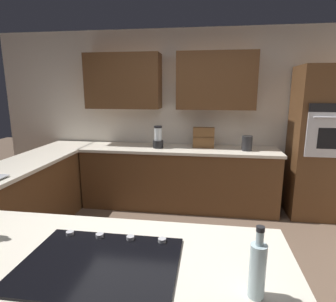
% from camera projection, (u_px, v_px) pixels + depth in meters
% --- Properties ---
extents(ground_plane, '(14.00, 14.00, 0.00)m').
position_uv_depth(ground_plane, '(169.00, 281.00, 2.60)').
color(ground_plane, brown).
extents(wall_back, '(6.00, 0.44, 2.60)m').
position_uv_depth(wall_back, '(183.00, 108.00, 4.27)').
color(wall_back, silver).
rests_on(wall_back, ground).
extents(lower_cabinets_back, '(2.80, 0.60, 0.86)m').
position_uv_depth(lower_cabinets_back, '(179.00, 179.00, 4.19)').
color(lower_cabinets_back, brown).
rests_on(lower_cabinets_back, ground).
extents(countertop_back, '(2.84, 0.64, 0.04)m').
position_uv_depth(countertop_back, '(179.00, 149.00, 4.09)').
color(countertop_back, silver).
rests_on(countertop_back, lower_cabinets_back).
extents(lower_cabinets_side, '(0.60, 2.90, 0.86)m').
position_uv_depth(lower_cabinets_side, '(22.00, 203.00, 3.30)').
color(lower_cabinets_side, brown).
rests_on(lower_cabinets_side, ground).
extents(countertop_side, '(0.64, 2.94, 0.04)m').
position_uv_depth(countertop_side, '(18.00, 166.00, 3.20)').
color(countertop_side, silver).
rests_on(countertop_side, lower_cabinets_side).
extents(island_top, '(1.92, 1.00, 0.04)m').
position_uv_depth(island_top, '(100.00, 269.00, 1.37)').
color(island_top, silver).
rests_on(island_top, island_base).
extents(wall_oven, '(0.80, 0.66, 2.04)m').
position_uv_depth(wall_oven, '(323.00, 143.00, 3.78)').
color(wall_oven, brown).
rests_on(wall_oven, ground).
extents(cooktop, '(0.76, 0.56, 0.03)m').
position_uv_depth(cooktop, '(100.00, 263.00, 1.37)').
color(cooktop, black).
rests_on(cooktop, island_top).
extents(blender, '(0.15, 0.15, 0.32)m').
position_uv_depth(blender, '(158.00, 139.00, 4.06)').
color(blender, black).
rests_on(blender, countertop_back).
extents(spice_rack, '(0.31, 0.11, 0.30)m').
position_uv_depth(spice_rack, '(204.00, 138.00, 4.08)').
color(spice_rack, brown).
rests_on(spice_rack, countertop_back).
extents(kettle, '(0.14, 0.14, 0.21)m').
position_uv_depth(kettle, '(247.00, 143.00, 3.89)').
color(kettle, '#262628').
rests_on(kettle, countertop_back).
extents(second_bottle, '(0.07, 0.07, 0.31)m').
position_uv_depth(second_bottle, '(257.00, 269.00, 1.14)').
color(second_bottle, silver).
rests_on(second_bottle, island_top).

